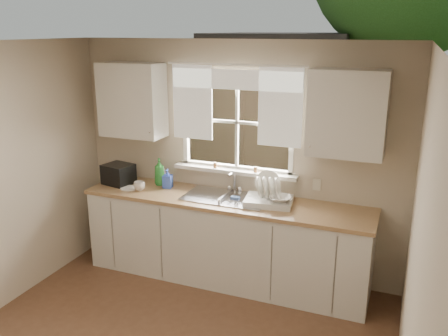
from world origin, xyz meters
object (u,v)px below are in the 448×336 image
at_px(soap_bottle_a, 159,172).
at_px(dish_rack, 269,197).
at_px(black_appliance, 119,174).
at_px(cup, 139,186).

bearing_deg(soap_bottle_a, dish_rack, -30.14).
bearing_deg(black_appliance, soap_bottle_a, 28.06).
relative_size(dish_rack, soap_bottle_a, 1.68).
relative_size(dish_rack, cup, 4.11).
bearing_deg(cup, soap_bottle_a, 89.91).
distance_m(dish_rack, black_appliance, 1.76).
xyz_separation_m(soap_bottle_a, black_appliance, (-0.45, -0.14, -0.04)).
xyz_separation_m(soap_bottle_a, cup, (-0.11, -0.25, -0.10)).
bearing_deg(cup, black_appliance, -175.08).
height_order(dish_rack, cup, dish_rack).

